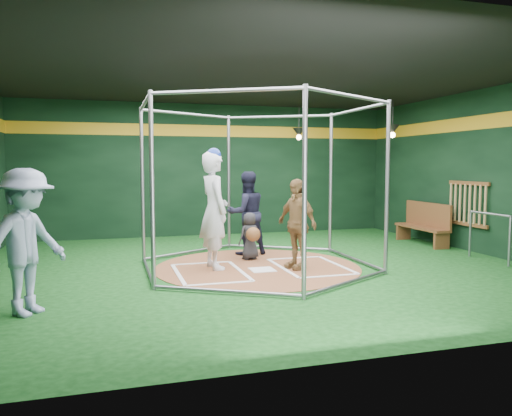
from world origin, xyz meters
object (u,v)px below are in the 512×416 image
object	(u,v)px
visitor_leopard	(297,224)
dugout_bench	(424,223)
batter_figure	(214,209)
umpire	(247,213)

from	to	relation	value
visitor_leopard	dugout_bench	bearing A→B (deg)	94.17
visitor_leopard	batter_figure	bearing A→B (deg)	-127.59
batter_figure	dugout_bench	bearing A→B (deg)	14.46
umpire	dugout_bench	distance (m)	4.50
visitor_leopard	dugout_bench	world-z (taller)	visitor_leopard
visitor_leopard	umpire	xyz separation A→B (m)	(-0.49, 1.65, 0.06)
batter_figure	visitor_leopard	size ratio (longest dim) A/B	1.34
visitor_leopard	dugout_bench	distance (m)	4.40
umpire	dugout_bench	size ratio (longest dim) A/B	1.02
dugout_bench	visitor_leopard	bearing A→B (deg)	-155.24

